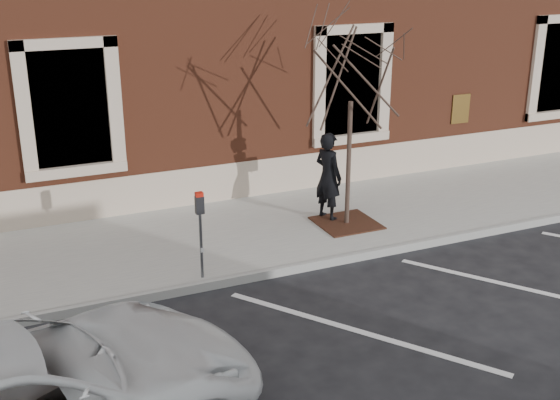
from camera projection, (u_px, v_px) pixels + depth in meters
name	position (u px, v px, depth m)	size (l,w,h in m)	color
ground	(294.00, 271.00, 12.02)	(120.00, 120.00, 0.00)	#28282B
sidewalk_near	(256.00, 232.00, 13.50)	(40.00, 3.50, 0.15)	#B9B8AE
curb_near	(295.00, 268.00, 11.95)	(40.00, 0.12, 0.15)	#9E9E99
parking_stripes	(358.00, 331.00, 10.12)	(28.00, 4.40, 0.01)	silver
building_civic	(163.00, 1.00, 17.33)	(40.00, 8.62, 8.00)	brown
man	(328.00, 176.00, 13.66)	(0.64, 0.42, 1.75)	black
parking_meter	(200.00, 219.00, 11.12)	(0.13, 0.10, 1.47)	#595B60
tree_grate	(347.00, 223.00, 13.68)	(1.13, 1.13, 0.03)	#471E16
sapling	(352.00, 66.00, 12.65)	(2.63, 2.63, 4.39)	#47342B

